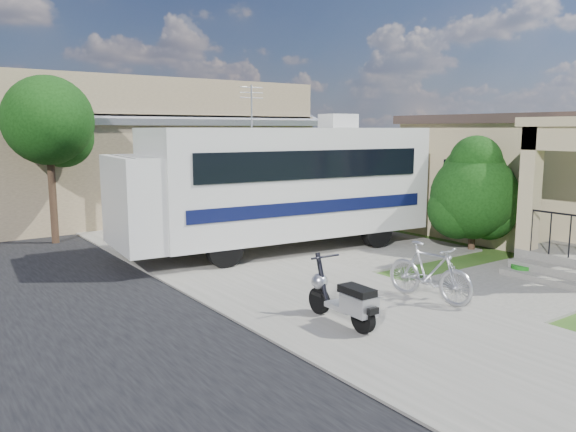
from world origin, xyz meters
TOP-DOWN VIEW (x-y plane):
  - ground at (0.00, 0.00)m, footprint 120.00×120.00m
  - sidewalk_slab at (-1.00, 10.00)m, footprint 4.00×80.00m
  - driveway_slab at (1.50, 4.50)m, footprint 7.00×6.00m
  - walk_slab at (3.00, -1.00)m, footprint 4.00×3.00m
  - house at (8.88, 1.43)m, footprint 9.47×7.80m
  - warehouse at (0.00, 13.97)m, footprint 12.50×8.40m
  - street_tree_a at (-3.70, 9.05)m, footprint 2.44×2.40m
  - motorhome at (0.73, 4.68)m, footprint 8.32×3.27m
  - shrub at (4.87, 1.78)m, footprint 2.44×2.33m
  - scooter at (-1.69, -0.72)m, footprint 0.56×1.59m
  - bicycle at (0.42, -0.63)m, footprint 0.71×1.81m
  - garden_hose at (3.58, -0.51)m, footprint 0.46×0.46m

SIDE VIEW (x-z plane):
  - ground at x=0.00m, z-range 0.00..0.00m
  - driveway_slab at x=1.50m, z-range 0.00..0.05m
  - walk_slab at x=3.00m, z-range 0.00..0.05m
  - sidewalk_slab at x=-1.00m, z-range 0.00..0.06m
  - garden_hose at x=3.58m, z-range 0.00..0.20m
  - scooter at x=-1.69m, z-range -0.05..0.99m
  - bicycle at x=0.42m, z-range 0.00..1.06m
  - shrub at x=4.87m, z-range 0.03..3.03m
  - house at x=8.88m, z-range 0.00..3.55m
  - motorhome at x=0.73m, z-range -0.29..3.87m
  - warehouse at x=0.00m, z-range -0.53..4.51m
  - street_tree_a at x=-3.70m, z-range 0.96..5.54m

